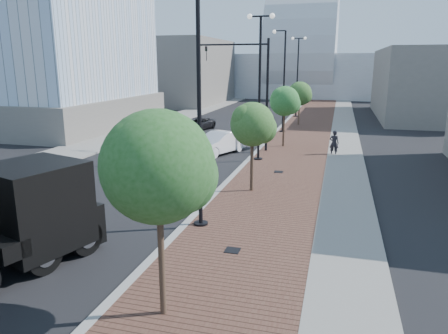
# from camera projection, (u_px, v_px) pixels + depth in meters

# --- Properties ---
(sidewalk) EXTENTS (7.00, 140.00, 0.12)m
(sidewalk) POSITION_uv_depth(u_px,v_px,m) (318.00, 125.00, 43.88)
(sidewalk) COLOR #4C2D23
(sidewalk) RESTS_ON ground
(concrete_strip) EXTENTS (2.40, 140.00, 0.13)m
(concrete_strip) POSITION_uv_depth(u_px,v_px,m) (344.00, 126.00, 43.19)
(concrete_strip) COLOR slate
(concrete_strip) RESTS_ON ground
(curb) EXTENTS (0.30, 140.00, 0.14)m
(curb) POSITION_uv_depth(u_px,v_px,m) (284.00, 123.00, 44.78)
(curb) COLOR gray
(curb) RESTS_ON ground
(west_sidewalk) EXTENTS (4.00, 140.00, 0.12)m
(west_sidewalk) POSITION_uv_depth(u_px,v_px,m) (171.00, 119.00, 48.13)
(west_sidewalk) COLOR slate
(west_sidewalk) RESTS_ON ground
(white_sedan) EXTENTS (3.37, 5.08, 1.58)m
(white_sedan) POSITION_uv_depth(u_px,v_px,m) (219.00, 143.00, 29.81)
(white_sedan) COLOR white
(white_sedan) RESTS_ON ground
(dark_car_mid) EXTENTS (2.86, 4.56, 1.18)m
(dark_car_mid) POSITION_uv_depth(u_px,v_px,m) (198.00, 124.00, 40.70)
(dark_car_mid) COLOR black
(dark_car_mid) RESTS_ON ground
(dark_car_far) EXTENTS (2.66, 4.98, 1.37)m
(dark_car_far) POSITION_uv_depth(u_px,v_px,m) (259.00, 114.00, 47.90)
(dark_car_far) COLOR black
(dark_car_far) RESTS_ON ground
(pedestrian) EXTENTS (0.71, 0.51, 1.79)m
(pedestrian) POSITION_uv_depth(u_px,v_px,m) (334.00, 143.00, 29.19)
(pedestrian) COLOR black
(pedestrian) RESTS_ON ground
(streetlight_1) EXTENTS (1.44, 0.56, 9.21)m
(streetlight_1) POSITION_uv_depth(u_px,v_px,m) (197.00, 118.00, 15.55)
(streetlight_1) COLOR black
(streetlight_1) RESTS_ON ground
(streetlight_2) EXTENTS (1.72, 0.56, 9.28)m
(streetlight_2) POSITION_uv_depth(u_px,v_px,m) (259.00, 87.00, 26.64)
(streetlight_2) COLOR black
(streetlight_2) RESTS_ON ground
(streetlight_3) EXTENTS (1.44, 0.56, 9.21)m
(streetlight_3) POSITION_uv_depth(u_px,v_px,m) (283.00, 86.00, 38.01)
(streetlight_3) COLOR black
(streetlight_3) RESTS_ON ground
(streetlight_4) EXTENTS (1.72, 0.56, 9.28)m
(streetlight_4) POSITION_uv_depth(u_px,v_px,m) (297.00, 76.00, 49.10)
(streetlight_4) COLOR black
(streetlight_4) RESTS_ON ground
(traffic_mast) EXTENTS (5.09, 0.20, 8.00)m
(traffic_mast) POSITION_uv_depth(u_px,v_px,m) (255.00, 83.00, 29.64)
(traffic_mast) COLOR black
(traffic_mast) RESTS_ON ground
(tree_0) EXTENTS (2.71, 2.71, 5.32)m
(tree_0) POSITION_uv_depth(u_px,v_px,m) (160.00, 167.00, 9.76)
(tree_0) COLOR #382619
(tree_0) RESTS_ON ground
(tree_1) EXTENTS (2.22, 2.15, 4.52)m
(tree_1) POSITION_uv_depth(u_px,v_px,m) (253.00, 125.00, 20.18)
(tree_1) COLOR #382619
(tree_1) RESTS_ON ground
(tree_2) EXTENTS (2.31, 2.25, 4.68)m
(tree_2) POSITION_uv_depth(u_px,v_px,m) (285.00, 101.00, 31.38)
(tree_2) COLOR #382619
(tree_2) RESTS_ON ground
(tree_3) EXTENTS (2.48, 2.45, 4.53)m
(tree_3) POSITION_uv_depth(u_px,v_px,m) (300.00, 94.00, 42.67)
(tree_3) COLOR #382619
(tree_3) RESTS_ON ground
(tower_podium) EXTENTS (19.00, 19.00, 3.00)m
(tower_podium) POSITION_uv_depth(u_px,v_px,m) (42.00, 111.00, 43.13)
(tower_podium) COLOR #65615B
(tower_podium) RESTS_ON ground
(convention_center) EXTENTS (50.00, 30.00, 50.00)m
(convention_center) POSITION_uv_depth(u_px,v_px,m) (304.00, 65.00, 85.98)
(convention_center) COLOR #A9ADB3
(convention_center) RESTS_ON ground
(commercial_block_nw) EXTENTS (14.00, 20.00, 10.00)m
(commercial_block_nw) POSITION_uv_depth(u_px,v_px,m) (178.00, 72.00, 67.46)
(commercial_block_nw) COLOR slate
(commercial_block_nw) RESTS_ON ground
(commercial_block_ne) EXTENTS (12.00, 22.00, 8.00)m
(commercial_block_ne) POSITION_uv_depth(u_px,v_px,m) (433.00, 84.00, 49.08)
(commercial_block_ne) COLOR #67625C
(commercial_block_ne) RESTS_ON ground
(utility_cover_1) EXTENTS (0.50, 0.50, 0.02)m
(utility_cover_1) POSITION_uv_depth(u_px,v_px,m) (232.00, 250.00, 14.20)
(utility_cover_1) COLOR black
(utility_cover_1) RESTS_ON sidewalk
(utility_cover_2) EXTENTS (0.50, 0.50, 0.02)m
(utility_cover_2) POSITION_uv_depth(u_px,v_px,m) (279.00, 172.00, 24.50)
(utility_cover_2) COLOR black
(utility_cover_2) RESTS_ON sidewalk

